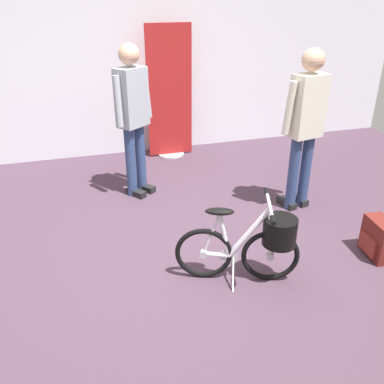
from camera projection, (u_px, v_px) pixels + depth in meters
The scene contains 7 objects.
ground_plane at pixel (183, 261), 3.58m from camera, with size 8.05×8.05×0.00m, color #473342.
back_wall at pixel (124, 42), 5.34m from camera, with size 8.05×0.10×2.96m, color silver.
floor_banner_stand at pixel (170, 100), 5.50m from camera, with size 0.60×0.36×1.73m.
folding_bike_foreground at pixel (254, 242), 3.21m from camera, with size 0.93×0.52×0.70m.
visitor_near_wall at pixel (305, 122), 4.06m from camera, with size 0.53×0.32×1.63m.
visitor_browsing at pixel (133, 113), 4.37m from camera, with size 0.43×0.39×1.63m.
backpack_on_floor at pixel (379, 239), 3.58m from camera, with size 0.23×0.34×0.34m.
Camera 1 is at (-0.75, -2.85, 2.12)m, focal length 38.85 mm.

